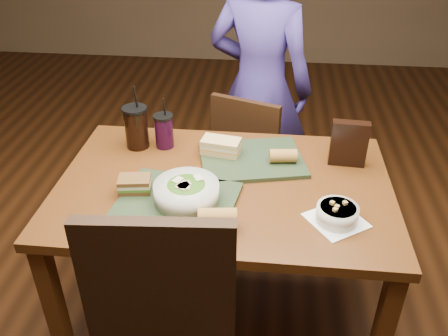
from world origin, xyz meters
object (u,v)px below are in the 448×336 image
at_px(dining_table, 224,202).
at_px(diner, 260,88).
at_px(soup_bowl, 337,213).
at_px(salad_bowl, 186,191).
at_px(tray_far, 252,159).
at_px(cup_berry, 164,131).
at_px(baguette_far, 283,156).
at_px(tray_near, 178,200).
at_px(chip_bag, 349,144).
at_px(chair_far, 245,157).
at_px(cup_cola, 136,127).
at_px(sandwich_far, 221,146).
at_px(baguette_near, 217,217).
at_px(sandwich_near, 135,184).

xyz_separation_m(dining_table, diner, (0.10, 0.87, 0.13)).
bearing_deg(soup_bowl, salad_bowl, 175.45).
distance_m(tray_far, cup_berry, 0.40).
bearing_deg(baguette_far, tray_near, -142.03).
bearing_deg(chip_bag, chair_far, 136.73).
height_order(cup_cola, chip_bag, cup_cola).
height_order(sandwich_far, chip_bag, chip_bag).
xyz_separation_m(dining_table, tray_near, (-0.16, -0.14, 0.10)).
height_order(cup_berry, chip_bag, cup_berry).
xyz_separation_m(salad_bowl, cup_cola, (-0.29, 0.40, 0.04)).
height_order(dining_table, salad_bowl, salad_bowl).
relative_size(dining_table, tray_far, 3.10).
height_order(tray_far, cup_cola, cup_cola).
height_order(tray_far, chip_bag, chip_bag).
distance_m(chair_far, cup_berry, 0.64).
distance_m(sandwich_far, baguette_near, 0.48).
distance_m(diner, cup_cola, 0.80).
xyz_separation_m(baguette_far, chip_bag, (0.26, 0.04, 0.05)).
xyz_separation_m(sandwich_far, baguette_far, (0.26, -0.04, -0.00)).
relative_size(salad_bowl, soup_bowl, 0.97).
height_order(chair_far, tray_far, chair_far).
height_order(chair_far, diner, diner).
height_order(diner, tray_near, diner).
bearing_deg(baguette_far, sandwich_far, 170.31).
distance_m(tray_far, salad_bowl, 0.39).
distance_m(salad_bowl, cup_berry, 0.45).
height_order(tray_near, salad_bowl, salad_bowl).
xyz_separation_m(soup_bowl, cup_berry, (-0.70, 0.45, 0.04)).
bearing_deg(tray_far, cup_cola, 171.51).
height_order(sandwich_near, baguette_far, same).
height_order(chair_far, tray_near, chair_far).
distance_m(dining_table, tray_far, 0.22).
height_order(dining_table, baguette_near, baguette_near).
distance_m(dining_table, baguette_far, 0.31).
relative_size(soup_bowl, cup_cola, 0.85).
relative_size(sandwich_far, cup_berry, 0.74).
bearing_deg(cup_cola, soup_bowl, -28.25).
height_order(dining_table, diner, diner).
relative_size(sandwich_far, baguette_near, 1.33).
height_order(soup_bowl, cup_berry, cup_berry).
bearing_deg(tray_far, dining_table, -119.51).
relative_size(chair_far, tray_near, 2.00).
bearing_deg(diner, chair_far, 88.60).
height_order(baguette_near, baguette_far, baguette_near).
distance_m(soup_bowl, baguette_far, 0.40).
bearing_deg(baguette_near, chair_far, 87.85).
bearing_deg(cup_berry, salad_bowl, -67.62).
xyz_separation_m(salad_bowl, sandwich_far, (0.09, 0.35, -0.01)).
bearing_deg(salad_bowl, cup_berry, 112.38).
bearing_deg(tray_near, sandwich_far, 70.40).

